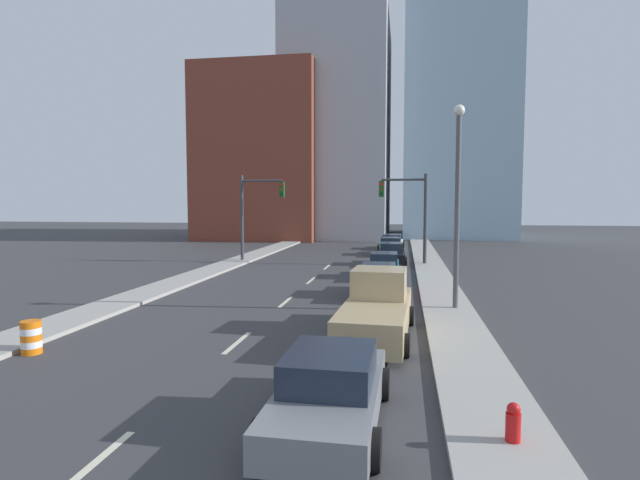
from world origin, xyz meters
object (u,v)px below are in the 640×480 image
traffic_barrel (31,337)px  sedan_white (392,242)px  traffic_signal_right (412,207)px  sedan_teal (384,266)px  traffic_signal_left (253,207)px  sedan_gray (330,391)px  street_lamp (458,193)px  sedan_black (391,255)px  fire_hydrant (513,426)px  sedan_red (378,281)px  pickup_truck_tan (377,310)px  sedan_green (390,247)px

traffic_barrel → sedan_white: (9.46, 34.25, 0.16)m
traffic_signal_right → sedan_teal: bearing=-105.4°
traffic_signal_left → sedan_gray: size_ratio=1.31×
street_lamp → sedan_black: size_ratio=1.82×
traffic_signal_left → fire_hydrant: size_ratio=7.50×
street_lamp → sedan_white: size_ratio=1.74×
sedan_red → street_lamp: bearing=-40.1°
street_lamp → sedan_white: (-3.08, 26.46, -4.08)m
pickup_truck_tan → traffic_barrel: bearing=-157.2°
pickup_truck_tan → fire_hydrant: bearing=-65.9°
sedan_red → sedan_teal: bearing=90.6°
sedan_black → sedan_gray: bearing=-94.0°
traffic_signal_left → sedan_teal: (9.65, -6.09, -3.33)m
sedan_red → sedan_black: 11.76m
traffic_signal_left → street_lamp: bearing=-48.7°
sedan_red → sedan_gray: bearing=-89.7°
street_lamp → sedan_black: (-2.88, 14.57, -4.01)m
sedan_gray → sedan_white: 37.41m
sedan_gray → pickup_truck_tan: bearing=86.2°
sedan_black → sedan_white: 11.89m
street_lamp → sedan_teal: size_ratio=1.83×
sedan_red → sedan_white: sedan_red is taller
traffic_signal_left → street_lamp: (12.80, -14.59, 0.73)m
sedan_black → sedan_green: (-0.25, 6.56, -0.03)m
traffic_signal_right → traffic_barrel: size_ratio=6.61×
traffic_barrel → sedan_black: 24.37m
sedan_gray → pickup_truck_tan: 6.68m
traffic_signal_left → sedan_teal: traffic_signal_left is taller
traffic_signal_left → sedan_green: (9.67, 6.54, -3.31)m
fire_hydrant → sedan_gray: (-3.30, 0.39, 0.26)m
sedan_white → traffic_signal_left: bearing=-127.0°
street_lamp → sedan_gray: (-3.44, -10.95, -4.03)m
pickup_truck_tan → sedan_gray: bearing=-91.9°
sedan_green → sedan_gray: bearing=-93.5°
sedan_white → sedan_green: bearing=-88.2°
sedan_green → sedan_white: size_ratio=1.02×
pickup_truck_tan → sedan_white: 30.75m
street_lamp → pickup_truck_tan: 6.45m
sedan_teal → sedan_green: sedan_green is taller
pickup_truck_tan → sedan_teal: 12.78m
fire_hydrant → sedan_red: (-3.07, 14.16, 0.26)m
street_lamp → traffic_barrel: bearing=-148.2°
sedan_white → sedan_gray: bearing=-88.3°
fire_hydrant → sedan_gray: sedan_gray is taller
traffic_signal_left → pickup_truck_tan: size_ratio=1.03×
traffic_signal_left → sedan_black: size_ratio=1.41×
traffic_barrel → sedan_green: 30.42m
sedan_teal → sedan_black: bearing=86.3°
pickup_truck_tan → sedan_white: bearing=93.2°
sedan_red → sedan_white: size_ratio=0.97×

